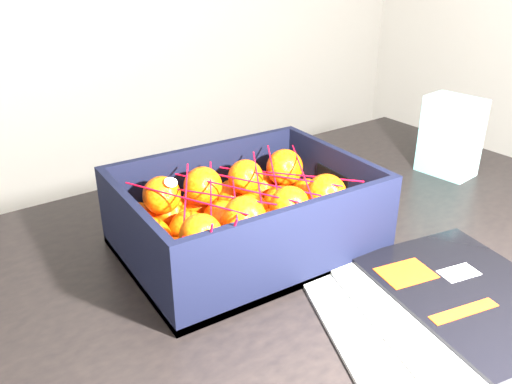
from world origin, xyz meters
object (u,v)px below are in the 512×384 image
produce_crate (246,224)px  table (317,288)px  magazine_stack (443,309)px  retail_carton (451,136)px

produce_crate → table: bearing=-20.1°
magazine_stack → retail_carton: 0.51m
magazine_stack → retail_carton: bearing=39.2°
table → produce_crate: bearing=159.9°
produce_crate → retail_carton: size_ratio=2.30×
table → magazine_stack: 0.26m
table → retail_carton: (0.40, 0.08, 0.18)m
table → retail_carton: bearing=10.7°
produce_crate → retail_carton: bearing=3.6°
retail_carton → table: bearing=-178.7°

